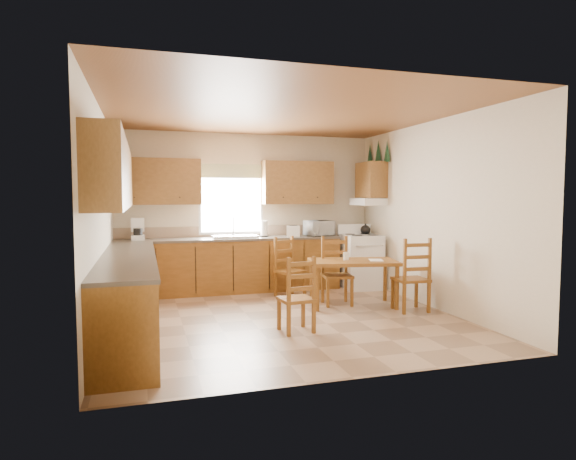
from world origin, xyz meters
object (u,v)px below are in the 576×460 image
object	(u,v)px
chair_near_right	(411,274)
microwave	(319,228)
chair_near_left	(296,294)
chair_far_right	(337,271)
chair_far_left	(290,267)
dining_table	(353,283)
stove	(361,262)

from	to	relation	value
chair_near_right	microwave	bearing A→B (deg)	-70.60
chair_near_left	chair_far_right	bearing A→B (deg)	-136.61
chair_far_left	chair_far_right	xyz separation A→B (m)	(0.50, -0.75, 0.02)
dining_table	chair_far_left	distance (m)	1.14
chair_near_right	chair_far_left	bearing A→B (deg)	-43.21
chair_near_left	chair_near_right	distance (m)	1.94
dining_table	stove	bearing A→B (deg)	71.85
chair_far_left	chair_near_right	bearing A→B (deg)	-67.89
dining_table	chair_near_right	xyz separation A→B (m)	(0.65, -0.52, 0.18)
dining_table	chair_near_right	bearing A→B (deg)	-26.81
microwave	dining_table	size ratio (longest dim) A/B	0.35
chair_far_left	chair_far_right	world-z (taller)	chair_far_right
stove	chair_near_right	distance (m)	1.73
chair_far_left	chair_far_right	bearing A→B (deg)	-77.62
stove	microwave	world-z (taller)	microwave
chair_near_left	chair_near_right	bearing A→B (deg)	-170.12
dining_table	chair_far_left	world-z (taller)	chair_far_left
stove	chair_near_right	size ratio (longest dim) A/B	0.90
dining_table	chair_near_left	world-z (taller)	chair_near_left
chair_far_right	dining_table	bearing A→B (deg)	-27.42
stove	dining_table	xyz separation A→B (m)	(-0.70, -1.20, -0.12)
stove	chair_near_left	distance (m)	2.96
stove	chair_near_left	bearing A→B (deg)	-126.20
dining_table	chair_far_left	xyz separation A→B (m)	(-0.70, 0.89, 0.14)
chair_near_right	dining_table	bearing A→B (deg)	-35.75
stove	chair_far_right	world-z (taller)	chair_far_right
microwave	stove	bearing A→B (deg)	-43.17
microwave	chair_far_left	size ratio (longest dim) A/B	0.47
stove	dining_table	world-z (taller)	stove
chair_near_left	chair_far_left	size ratio (longest dim) A/B	0.95
microwave	chair_far_left	distance (m)	1.15
dining_table	chair_near_right	size ratio (longest dim) A/B	1.22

